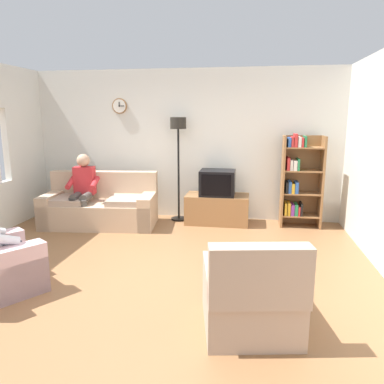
# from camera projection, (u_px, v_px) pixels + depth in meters

# --- Properties ---
(ground_plane) EXTENTS (12.00, 12.00, 0.00)m
(ground_plane) POSITION_uv_depth(u_px,v_px,m) (147.00, 273.00, 4.44)
(ground_plane) COLOR #8C603D
(back_wall_assembly) EXTENTS (6.20, 0.17, 2.70)m
(back_wall_assembly) POSITION_uv_depth(u_px,v_px,m) (185.00, 145.00, 6.74)
(back_wall_assembly) COLOR silver
(back_wall_assembly) RESTS_ON ground_plane
(couch) EXTENTS (1.98, 1.08, 0.90)m
(couch) POSITION_uv_depth(u_px,v_px,m) (101.00, 207.00, 6.34)
(couch) COLOR tan
(couch) RESTS_ON ground_plane
(tv_stand) EXTENTS (1.10, 0.56, 0.51)m
(tv_stand) POSITION_uv_depth(u_px,v_px,m) (217.00, 209.00, 6.46)
(tv_stand) COLOR olive
(tv_stand) RESTS_ON ground_plane
(tv) EXTENTS (0.60, 0.49, 0.44)m
(tv) POSITION_uv_depth(u_px,v_px,m) (217.00, 183.00, 6.34)
(tv) COLOR black
(tv) RESTS_ON tv_stand
(bookshelf) EXTENTS (0.68, 0.36, 1.58)m
(bookshelf) POSITION_uv_depth(u_px,v_px,m) (299.00, 180.00, 6.20)
(bookshelf) COLOR olive
(bookshelf) RESTS_ON ground_plane
(floor_lamp) EXTENTS (0.28, 0.28, 1.85)m
(floor_lamp) POSITION_uv_depth(u_px,v_px,m) (178.00, 140.00, 6.43)
(floor_lamp) COLOR black
(floor_lamp) RESTS_ON ground_plane
(armchair_near_bookshelf) EXTENTS (0.95, 1.01, 0.90)m
(armchair_near_bookshelf) POSITION_uv_depth(u_px,v_px,m) (251.00, 298.00, 3.22)
(armchair_near_bookshelf) COLOR tan
(armchair_near_bookshelf) RESTS_ON ground_plane
(person_on_couch) EXTENTS (0.54, 0.57, 1.24)m
(person_on_couch) POSITION_uv_depth(u_px,v_px,m) (83.00, 186.00, 6.20)
(person_on_couch) COLOR red
(person_on_couch) RESTS_ON ground_plane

